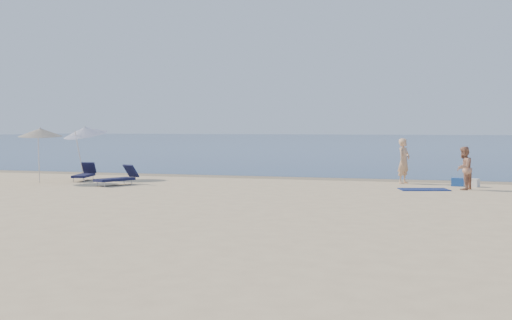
{
  "coord_description": "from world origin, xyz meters",
  "views": [
    {
      "loc": [
        5.73,
        -9.56,
        2.4
      ],
      "look_at": [
        -1.87,
        16.0,
        1.0
      ],
      "focal_mm": 45.0,
      "sensor_mm": 36.0,
      "label": 1
    }
  ],
  "objects_px": {
    "person_left": "(404,161)",
    "umbrella_near": "(85,131)",
    "blue_cooler": "(458,182)",
    "person_right": "(464,168)"
  },
  "relations": [
    {
      "from": "person_left",
      "to": "blue_cooler",
      "type": "xyz_separation_m",
      "value": [
        2.17,
        -0.6,
        -0.78
      ]
    },
    {
      "from": "person_left",
      "to": "blue_cooler",
      "type": "relative_size",
      "value": 3.99
    },
    {
      "from": "person_left",
      "to": "person_right",
      "type": "bearing_deg",
      "value": -107.76
    },
    {
      "from": "person_left",
      "to": "umbrella_near",
      "type": "distance_m",
      "value": 14.27
    },
    {
      "from": "blue_cooler",
      "to": "umbrella_near",
      "type": "height_order",
      "value": "umbrella_near"
    },
    {
      "from": "person_left",
      "to": "person_right",
      "type": "distance_m",
      "value": 3.15
    },
    {
      "from": "person_left",
      "to": "umbrella_near",
      "type": "xyz_separation_m",
      "value": [
        -14.12,
        -1.7,
        1.24
      ]
    },
    {
      "from": "blue_cooler",
      "to": "umbrella_near",
      "type": "distance_m",
      "value": 16.45
    },
    {
      "from": "blue_cooler",
      "to": "umbrella_near",
      "type": "bearing_deg",
      "value": -166.7
    },
    {
      "from": "umbrella_near",
      "to": "person_right",
      "type": "bearing_deg",
      "value": 17.4
    }
  ]
}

